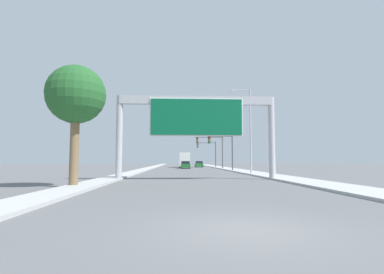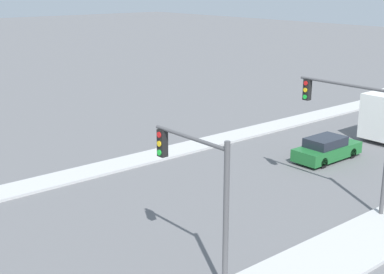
% 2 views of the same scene
% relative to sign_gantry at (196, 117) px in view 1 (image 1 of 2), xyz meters
% --- Properties ---
extents(ground_plane, '(300.00, 300.00, 0.00)m').
position_rel_sign_gantry_xyz_m(ground_plane, '(0.00, -17.88, -5.31)').
color(ground_plane, slate).
extents(sidewalk_right, '(3.00, 120.00, 0.15)m').
position_rel_sign_gantry_xyz_m(sidewalk_right, '(7.75, 42.12, -5.23)').
color(sidewalk_right, '#B5B5B5').
rests_on(sidewalk_right, ground).
extents(median_strip_left, '(2.00, 120.00, 0.15)m').
position_rel_sign_gantry_xyz_m(median_strip_left, '(-7.25, 42.12, -5.23)').
color(median_strip_left, '#B5B5B5').
rests_on(median_strip_left, ground).
extents(sign_gantry, '(13.44, 0.73, 7.05)m').
position_rel_sign_gantry_xyz_m(sign_gantry, '(0.00, 0.00, 0.00)').
color(sign_gantry, '#B2B2B7').
rests_on(sign_gantry, ground).
extents(car_mid_right, '(1.85, 4.72, 1.47)m').
position_rel_sign_gantry_xyz_m(car_mid_right, '(0.00, 35.04, -4.61)').
color(car_mid_right, '#1E662D').
rests_on(car_mid_right, ground).
extents(car_far_left, '(1.80, 4.32, 1.44)m').
position_rel_sign_gantry_xyz_m(car_far_left, '(3.50, 45.93, -4.62)').
color(car_far_left, '#1E662D').
rests_on(car_far_left, ground).
extents(truck_box_primary, '(2.30, 7.76, 3.34)m').
position_rel_sign_gantry_xyz_m(truck_box_primary, '(0.00, 43.56, -3.61)').
color(truck_box_primary, white).
rests_on(truck_box_primary, ground).
extents(traffic_light_near_intersection, '(3.93, 0.32, 5.57)m').
position_rel_sign_gantry_xyz_m(traffic_light_near_intersection, '(5.45, 20.12, -1.55)').
color(traffic_light_near_intersection, '#4C4C4F').
rests_on(traffic_light_near_intersection, ground).
extents(traffic_light_mid_block, '(5.19, 0.32, 6.19)m').
position_rel_sign_gantry_xyz_m(traffic_light_mid_block, '(5.08, 30.12, -1.07)').
color(traffic_light_mid_block, '#4C4C4F').
rests_on(traffic_light_mid_block, ground).
extents(traffic_light_far_intersection, '(4.39, 0.32, 5.76)m').
position_rel_sign_gantry_xyz_m(traffic_light_far_intersection, '(5.31, 40.12, -1.40)').
color(traffic_light_far_intersection, '#4C4C4F').
rests_on(traffic_light_far_intersection, ground).
extents(palm_tree_foreground, '(3.60, 3.60, 7.46)m').
position_rel_sign_gantry_xyz_m(palm_tree_foreground, '(-7.84, -6.54, 0.26)').
color(palm_tree_foreground, brown).
rests_on(palm_tree_foreground, ground).
extents(street_lamp_right, '(2.41, 0.28, 9.93)m').
position_rel_sign_gantry_xyz_m(street_lamp_right, '(6.60, 9.08, 0.43)').
color(street_lamp_right, '#B2B2B7').
rests_on(street_lamp_right, ground).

